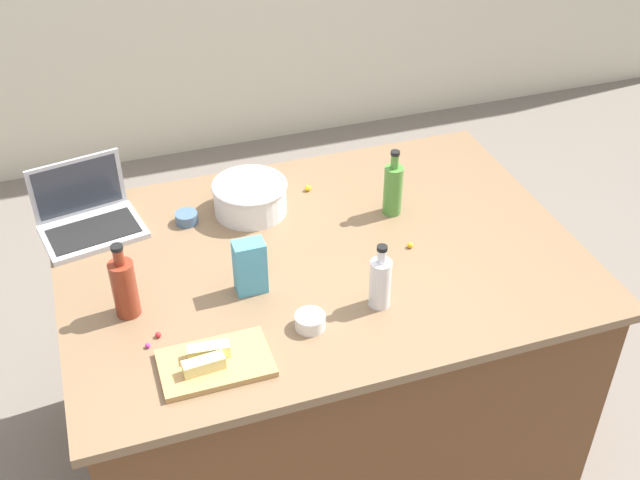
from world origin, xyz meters
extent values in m
plane|color=slate|center=(0.00, 0.00, 0.00)|extent=(12.00, 12.00, 0.00)
cube|color=brown|center=(0.00, 0.00, 0.43)|extent=(1.54, 1.07, 0.87)
cube|color=#846647|center=(0.00, 0.00, 0.89)|extent=(1.60, 1.13, 0.03)
cube|color=#B7B7BC|center=(-0.66, 0.33, 0.91)|extent=(0.35, 0.27, 0.02)
cube|color=black|center=(-0.66, 0.32, 0.92)|extent=(0.30, 0.20, 0.00)
cube|color=#B7B7BC|center=(-0.68, 0.44, 1.02)|extent=(0.30, 0.07, 0.20)
cube|color=#333842|center=(-0.68, 0.43, 1.02)|extent=(0.27, 0.05, 0.18)
cylinder|color=white|center=(-0.15, 0.29, 0.95)|extent=(0.24, 0.24, 0.10)
cylinder|color=black|center=(-0.15, 0.29, 0.96)|extent=(0.20, 0.20, 0.09)
torus|color=white|center=(-0.15, 0.29, 1.00)|extent=(0.25, 0.25, 0.01)
cylinder|color=#4C8C38|center=(0.30, 0.14, 0.99)|extent=(0.06, 0.06, 0.17)
cylinder|color=#4C8C38|center=(0.30, 0.14, 1.10)|extent=(0.03, 0.03, 0.05)
cylinder|color=black|center=(0.30, 0.14, 1.13)|extent=(0.03, 0.03, 0.01)
cylinder|color=white|center=(0.08, -0.28, 0.98)|extent=(0.06, 0.06, 0.15)
cylinder|color=white|center=(0.08, -0.28, 1.07)|extent=(0.03, 0.03, 0.04)
cylinder|color=black|center=(0.08, -0.28, 1.10)|extent=(0.03, 0.03, 0.01)
cylinder|color=maroon|center=(-0.60, -0.09, 0.99)|extent=(0.07, 0.07, 0.18)
cylinder|color=maroon|center=(-0.60, -0.09, 1.10)|extent=(0.03, 0.03, 0.05)
cylinder|color=black|center=(-0.60, -0.09, 1.13)|extent=(0.03, 0.03, 0.01)
cube|color=tan|center=(-0.41, -0.37, 0.91)|extent=(0.29, 0.18, 0.02)
cube|color=#F4E58C|center=(-0.45, -0.39, 0.94)|extent=(0.11, 0.04, 0.04)
cube|color=#F4E58C|center=(-0.42, -0.35, 0.94)|extent=(0.11, 0.05, 0.04)
cylinder|color=white|center=(-0.13, -0.31, 0.92)|extent=(0.09, 0.09, 0.04)
cylinder|color=slate|center=(-0.36, 0.30, 0.92)|extent=(0.07, 0.07, 0.04)
cube|color=#4CA5CC|center=(-0.25, -0.10, 0.99)|extent=(0.09, 0.06, 0.17)
sphere|color=orange|center=(-0.55, 0.43, 0.91)|extent=(0.02, 0.02, 0.02)
sphere|color=#CC3399|center=(-0.57, -0.25, 0.91)|extent=(0.01, 0.01, 0.01)
sphere|color=yellow|center=(0.07, 0.35, 0.91)|extent=(0.02, 0.02, 0.02)
sphere|color=#CC3399|center=(0.17, -0.08, 0.91)|extent=(0.01, 0.01, 0.01)
sphere|color=yellow|center=(0.28, -0.06, 0.91)|extent=(0.02, 0.02, 0.02)
sphere|color=red|center=(-0.54, -0.22, 0.91)|extent=(0.02, 0.02, 0.02)
camera|label=1|loc=(-0.62, -1.83, 2.38)|focal=43.90mm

